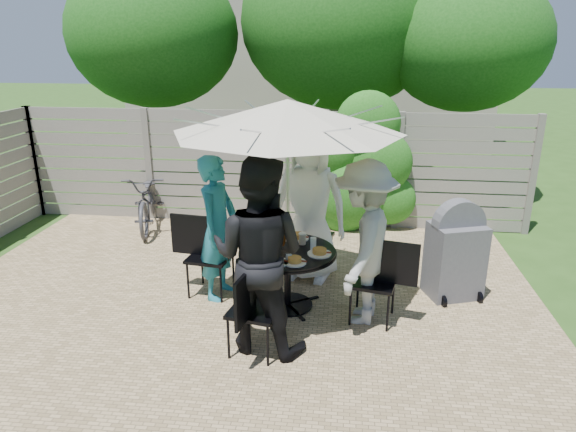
# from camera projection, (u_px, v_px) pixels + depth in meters

# --- Properties ---
(backyard_envelope) EXTENTS (60.00, 60.00, 5.00)m
(backyard_envelope) POSITION_uv_depth(u_px,v_px,m) (311.00, 50.00, 14.45)
(backyard_envelope) COLOR #264716
(backyard_envelope) RESTS_ON ground
(patio_table) EXTENTS (1.25, 1.25, 0.69)m
(patio_table) POSITION_uv_depth(u_px,v_px,m) (288.00, 268.00, 5.65)
(patio_table) COLOR black
(patio_table) RESTS_ON ground
(umbrella) EXTENTS (2.82, 2.82, 2.31)m
(umbrella) POSITION_uv_depth(u_px,v_px,m) (288.00, 116.00, 5.12)
(umbrella) COLOR silver
(umbrella) RESTS_ON ground
(chair_back) EXTENTS (0.57, 0.76, 1.00)m
(chair_back) POSITION_uv_depth(u_px,v_px,m) (312.00, 251.00, 6.58)
(chair_back) COLOR black
(chair_back) RESTS_ON ground
(person_back) EXTENTS (1.05, 0.80, 1.93)m
(person_back) POSITION_uv_depth(u_px,v_px,m) (310.00, 204.00, 6.24)
(person_back) COLOR white
(person_back) RESTS_ON ground
(chair_left) EXTENTS (0.73, 0.53, 0.97)m
(chair_left) POSITION_uv_depth(u_px,v_px,m) (210.00, 271.00, 6.01)
(chair_left) COLOR black
(chair_left) RESTS_ON ground
(person_left) EXTENTS (0.52, 0.69, 1.69)m
(person_left) POSITION_uv_depth(u_px,v_px,m) (218.00, 229.00, 5.79)
(person_left) COLOR teal
(person_left) RESTS_ON ground
(chair_front) EXTENTS (0.52, 0.71, 0.93)m
(chair_front) POSITION_uv_depth(u_px,v_px,m) (255.00, 327.00, 4.85)
(chair_front) COLOR black
(chair_front) RESTS_ON ground
(person_front) EXTENTS (1.07, 0.91, 1.92)m
(person_front) POSITION_uv_depth(u_px,v_px,m) (259.00, 256.00, 4.75)
(person_front) COLOR black
(person_front) RESTS_ON ground
(chair_right) EXTENTS (0.71, 0.54, 0.94)m
(chair_right) POSITION_uv_depth(u_px,v_px,m) (374.00, 297.00, 5.42)
(chair_right) COLOR black
(chair_right) RESTS_ON ground
(person_right) EXTENTS (0.87, 1.24, 1.75)m
(person_right) POSITION_uv_depth(u_px,v_px,m) (364.00, 244.00, 5.27)
(person_right) COLOR #A1A19D
(person_right) RESTS_ON ground
(plate_back) EXTENTS (0.26, 0.26, 0.06)m
(plate_back) POSITION_uv_depth(u_px,v_px,m) (298.00, 237.00, 5.90)
(plate_back) COLOR white
(plate_back) RESTS_ON patio_table
(plate_left) EXTENTS (0.26, 0.26, 0.06)m
(plate_left) POSITION_uv_depth(u_px,v_px,m) (257.00, 244.00, 5.69)
(plate_left) COLOR white
(plate_left) RESTS_ON patio_table
(plate_front) EXTENTS (0.26, 0.26, 0.06)m
(plate_front) POSITION_uv_depth(u_px,v_px,m) (276.00, 261.00, 5.26)
(plate_front) COLOR white
(plate_front) RESTS_ON patio_table
(plate_right) EXTENTS (0.26, 0.26, 0.06)m
(plate_right) POSITION_uv_depth(u_px,v_px,m) (319.00, 252.00, 5.47)
(plate_right) COLOR white
(plate_right) RESTS_ON patio_table
(plate_extra) EXTENTS (0.24, 0.24, 0.06)m
(plate_extra) POSITION_uv_depth(u_px,v_px,m) (295.00, 261.00, 5.25)
(plate_extra) COLOR white
(plate_extra) RESTS_ON patio_table
(glass_back) EXTENTS (0.07, 0.07, 0.14)m
(glass_back) POSITION_uv_depth(u_px,v_px,m) (286.00, 235.00, 5.83)
(glass_back) COLOR silver
(glass_back) RESTS_ON patio_table
(glass_front) EXTENTS (0.07, 0.07, 0.14)m
(glass_front) POSITION_uv_depth(u_px,v_px,m) (289.00, 254.00, 5.30)
(glass_front) COLOR silver
(glass_front) RESTS_ON patio_table
(glass_right) EXTENTS (0.07, 0.07, 0.14)m
(glass_right) POSITION_uv_depth(u_px,v_px,m) (313.00, 244.00, 5.58)
(glass_right) COLOR silver
(glass_right) RESTS_ON patio_table
(syrup_jug) EXTENTS (0.09, 0.09, 0.16)m
(syrup_jug) POSITION_uv_depth(u_px,v_px,m) (284.00, 241.00, 5.62)
(syrup_jug) COLOR #59280C
(syrup_jug) RESTS_ON patio_table
(coffee_cup) EXTENTS (0.08, 0.08, 0.12)m
(coffee_cup) POSITION_uv_depth(u_px,v_px,m) (302.00, 239.00, 5.73)
(coffee_cup) COLOR #C6B293
(coffee_cup) RESTS_ON patio_table
(bicycle) EXTENTS (1.01, 1.85, 0.92)m
(bicycle) POSITION_uv_depth(u_px,v_px,m) (149.00, 200.00, 8.15)
(bicycle) COLOR #333338
(bicycle) RESTS_ON ground
(bbq_grill) EXTENTS (0.69, 0.61, 1.19)m
(bbq_grill) POSITION_uv_depth(u_px,v_px,m) (455.00, 254.00, 5.88)
(bbq_grill) COLOR #545459
(bbq_grill) RESTS_ON ground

